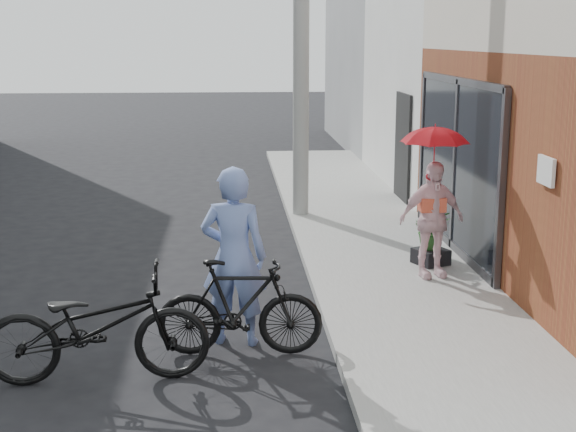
{
  "coord_description": "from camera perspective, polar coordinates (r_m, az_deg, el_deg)",
  "views": [
    {
      "loc": [
        -0.15,
        -7.87,
        3.19
      ],
      "look_at": [
        0.54,
        1.45,
        1.1
      ],
      "focal_mm": 50.0,
      "sensor_mm": 36.0,
      "label": 1
    }
  ],
  "objects": [
    {
      "name": "planter",
      "position": [
        11.26,
        10.11,
        -2.85
      ],
      "size": [
        0.53,
        0.53,
        0.21
      ],
      "primitive_type": "cube",
      "rotation": [
        0.0,
        0.0,
        0.43
      ],
      "color": "black",
      "rests_on": "sidewalk"
    },
    {
      "name": "east_building_far",
      "position": [
        24.98,
        13.22,
        13.01
      ],
      "size": [
        8.0,
        8.0,
        7.0
      ],
      "primitive_type": "cube",
      "color": "gray",
      "rests_on": "ground"
    },
    {
      "name": "potted_plant",
      "position": [
        11.17,
        10.19,
        -0.94
      ],
      "size": [
        0.5,
        0.44,
        0.56
      ],
      "primitive_type": "imported",
      "color": "#265723",
      "rests_on": "planter"
    },
    {
      "name": "sidewalk",
      "position": [
        10.59,
        8.26,
        -4.71
      ],
      "size": [
        2.2,
        24.0,
        0.12
      ],
      "primitive_type": "cube",
      "color": "gray",
      "rests_on": "ground"
    },
    {
      "name": "officer",
      "position": [
        8.39,
        -3.88,
        -2.89
      ],
      "size": [
        0.77,
        0.57,
        1.91
      ],
      "primitive_type": "imported",
      "rotation": [
        0.0,
        0.0,
        2.96
      ],
      "color": "#6E85C4",
      "rests_on": "ground"
    },
    {
      "name": "kimono_woman",
      "position": [
        10.53,
        10.17,
        -0.25
      ],
      "size": [
        0.95,
        0.56,
        1.52
      ],
      "primitive_type": "imported",
      "rotation": [
        0.0,
        0.0,
        0.22
      ],
      "color": "silver",
      "rests_on": "sidewalk"
    },
    {
      "name": "bike_right",
      "position": [
        8.2,
        -3.45,
        -6.51
      ],
      "size": [
        1.71,
        0.57,
        1.01
      ],
      "primitive_type": "imported",
      "rotation": [
        0.0,
        0.0,
        1.51
      ],
      "color": "black",
      "rests_on": "ground"
    },
    {
      "name": "plaster_building",
      "position": [
        18.4,
        19.82,
        12.86
      ],
      "size": [
        8.0,
        6.0,
        7.0
      ],
      "primitive_type": "cube",
      "color": "white",
      "rests_on": "ground"
    },
    {
      "name": "bike_left",
      "position": [
        7.77,
        -13.43,
        -7.63
      ],
      "size": [
        2.13,
        0.84,
        1.1
      ],
      "primitive_type": "imported",
      "rotation": [
        0.0,
        0.0,
        1.63
      ],
      "color": "black",
      "rests_on": "ground"
    },
    {
      "name": "curb",
      "position": [
        10.41,
        1.99,
        -4.89
      ],
      "size": [
        0.12,
        24.0,
        0.12
      ],
      "primitive_type": "cube",
      "color": "#9E9E99",
      "rests_on": "ground"
    },
    {
      "name": "utility_pole",
      "position": [
        13.93,
        0.95,
        13.89
      ],
      "size": [
        0.28,
        0.28,
        7.0
      ],
      "primitive_type": "cylinder",
      "color": "#9E9E99",
      "rests_on": "ground"
    },
    {
      "name": "ground",
      "position": [
        8.49,
        -2.94,
        -9.47
      ],
      "size": [
        80.0,
        80.0,
        0.0
      ],
      "primitive_type": "plane",
      "color": "black",
      "rests_on": "ground"
    },
    {
      "name": "parasol",
      "position": [
        10.34,
        10.42,
        5.84
      ],
      "size": [
        0.83,
        0.83,
        0.73
      ],
      "primitive_type": "imported",
      "color": "red",
      "rests_on": "kimono_woman"
    }
  ]
}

